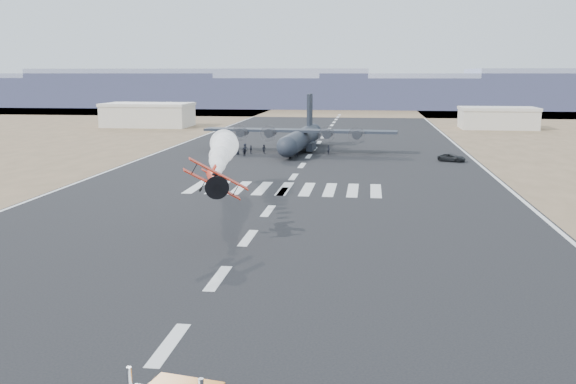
% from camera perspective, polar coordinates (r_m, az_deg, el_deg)
% --- Properties ---
extents(ground, '(500.00, 500.00, 0.00)m').
position_cam_1_polar(ground, '(37.81, -10.54, -13.19)').
color(ground, black).
rests_on(ground, ground).
extents(scrub_far, '(500.00, 80.00, 0.00)m').
position_cam_1_polar(scrub_far, '(263.55, 4.87, 7.20)').
color(scrub_far, brown).
rests_on(scrub_far, ground).
extents(runway_markings, '(60.00, 260.00, 0.01)m').
position_cam_1_polar(runway_markings, '(94.75, 0.49, 1.36)').
color(runway_markings, silver).
rests_on(runway_markings, ground).
extents(ridge_seg_b, '(150.00, 50.00, 15.00)m').
position_cam_1_polar(ridge_seg_b, '(325.14, -18.69, 8.64)').
color(ridge_seg_b, '#8188A4').
rests_on(ridge_seg_b, ground).
extents(ridge_seg_c, '(150.00, 50.00, 17.00)m').
position_cam_1_polar(ridge_seg_c, '(302.65, -7.41, 9.19)').
color(ridge_seg_c, '#8188A4').
rests_on(ridge_seg_c, ground).
extents(ridge_seg_d, '(150.00, 50.00, 13.00)m').
position_cam_1_polar(ridge_seg_d, '(293.22, 5.14, 8.80)').
color(ridge_seg_d, '#8188A4').
rests_on(ridge_seg_d, ground).
extents(ridge_seg_e, '(150.00, 50.00, 15.00)m').
position_cam_1_polar(ridge_seg_e, '(297.93, 17.88, 8.56)').
color(ridge_seg_e, '#8188A4').
rests_on(ridge_seg_e, ground).
extents(hangar_left, '(24.50, 14.50, 6.70)m').
position_cam_1_polar(hangar_left, '(189.07, -12.33, 6.74)').
color(hangar_left, '#BCB6A7').
rests_on(hangar_left, ground).
extents(hangar_right, '(20.50, 12.50, 5.90)m').
position_cam_1_polar(hangar_right, '(186.61, 18.15, 6.29)').
color(hangar_right, '#BCB6A7').
rests_on(hangar_right, ground).
extents(aerobatic_biplane, '(5.35, 5.57, 4.27)m').
position_cam_1_polar(aerobatic_biplane, '(58.48, -6.65, 1.08)').
color(aerobatic_biplane, red).
extents(smoke_trail, '(7.06, 27.52, 3.80)m').
position_cam_1_polar(smoke_trail, '(81.31, -5.81, 3.88)').
color(smoke_trail, white).
extents(transport_aircraft, '(37.54, 30.88, 10.83)m').
position_cam_1_polar(transport_aircraft, '(125.83, 1.16, 4.91)').
color(transport_aircraft, '#1D232C').
rests_on(transport_aircraft, ground).
extents(support_vehicle, '(5.23, 3.96, 1.32)m').
position_cam_1_polar(support_vehicle, '(114.89, 14.35, 2.98)').
color(support_vehicle, black).
rests_on(support_vehicle, ground).
extents(crew_a, '(0.85, 0.84, 1.80)m').
position_cam_1_polar(crew_a, '(116.88, 0.81, 3.55)').
color(crew_a, black).
rests_on(crew_a, ground).
extents(crew_b, '(0.95, 0.89, 1.66)m').
position_cam_1_polar(crew_b, '(122.81, -2.15, 3.85)').
color(crew_b, black).
rests_on(crew_b, ground).
extents(crew_c, '(1.24, 0.66, 1.85)m').
position_cam_1_polar(crew_c, '(123.12, -3.84, 3.89)').
color(crew_c, black).
rests_on(crew_c, ground).
extents(crew_d, '(0.84, 1.04, 1.58)m').
position_cam_1_polar(crew_d, '(122.52, -3.31, 3.80)').
color(crew_d, black).
rests_on(crew_d, ground).
extents(crew_e, '(0.80, 1.04, 1.87)m').
position_cam_1_polar(crew_e, '(121.10, -4.51, 3.77)').
color(crew_e, black).
rests_on(crew_e, ground).
extents(crew_f, '(1.11, 1.54, 1.61)m').
position_cam_1_polar(crew_f, '(118.79, -3.89, 3.59)').
color(crew_f, black).
rests_on(crew_f, ground).
extents(crew_g, '(0.78, 0.82, 1.75)m').
position_cam_1_polar(crew_g, '(121.82, 3.63, 3.80)').
color(crew_g, black).
rests_on(crew_g, ground).
extents(crew_h, '(0.95, 0.96, 1.72)m').
position_cam_1_polar(crew_h, '(122.10, -0.22, 3.83)').
color(crew_h, black).
rests_on(crew_h, ground).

